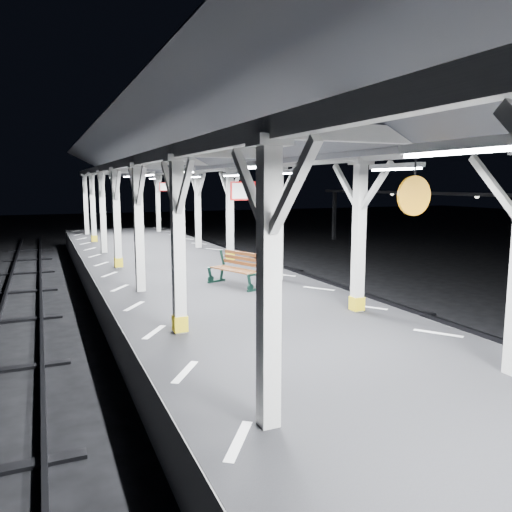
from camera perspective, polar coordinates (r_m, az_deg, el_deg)
ground at (r=9.04m, az=7.88°, el=-16.67°), size 120.00×120.00×0.00m
platform at (r=8.84m, az=7.94°, el=-13.73°), size 6.00×50.00×1.00m
hazard_stripes_left at (r=7.74m, az=-8.10°, el=-12.98°), size 1.00×48.00×0.01m
hazard_stripes_right at (r=10.11m, az=20.09°, el=-8.30°), size 1.00×48.00×0.01m
canopy at (r=8.22m, az=8.57°, el=13.47°), size 5.40×49.00×4.65m
bench_mid at (r=13.73m, az=-2.08°, el=-1.39°), size 1.18×1.82×0.93m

